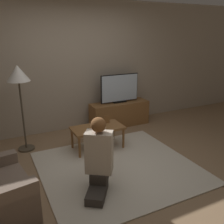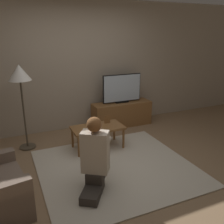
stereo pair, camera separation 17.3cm
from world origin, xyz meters
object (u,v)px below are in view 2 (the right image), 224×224
Objects in this scene: coffee_table at (98,129)px; person_kneeling at (95,155)px; tv at (122,88)px; floor_lamp at (20,79)px.

person_kneeling is (-0.46, -1.12, 0.14)m from coffee_table.
coffee_table is at bearing -135.71° from tv.
coffee_table is at bearing -25.09° from floor_lamp.
floor_lamp reaches higher than person_kneeling.
floor_lamp is 1.94m from person_kneeling.
floor_lamp is at bearing -33.32° from person_kneeling.
coffee_table is (-0.89, -0.87, -0.47)m from tv.
tv is 0.97× the size of coffee_table.
coffee_table is 1.54m from floor_lamp.
floor_lamp is at bearing -170.73° from tv.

